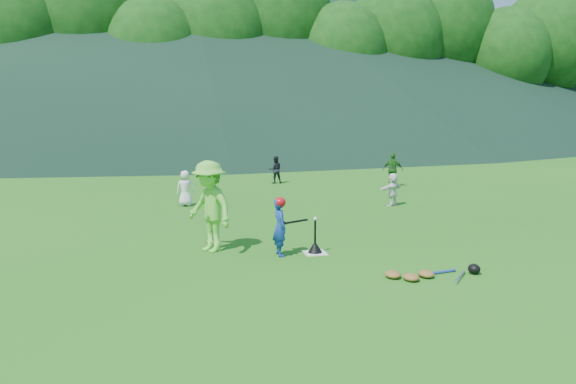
{
  "coord_description": "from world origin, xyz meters",
  "views": [
    {
      "loc": [
        -3.1,
        -10.92,
        3.14
      ],
      "look_at": [
        0.0,
        2.5,
        0.9
      ],
      "focal_mm": 35.0,
      "sensor_mm": 36.0,
      "label": 1
    }
  ],
  "objects_px": {
    "batter_child": "(280,227)",
    "fielder_b": "(275,170)",
    "fielder_c": "(393,170)",
    "fielder_d": "(393,189)",
    "adult_coach": "(210,206)",
    "fielder_a": "(185,188)",
    "equipment_pile": "(426,274)",
    "batting_tee": "(315,247)",
    "home_plate": "(315,253)"
  },
  "relations": [
    {
      "from": "home_plate",
      "to": "fielder_c",
      "type": "relative_size",
      "value": 0.36
    },
    {
      "from": "home_plate",
      "to": "equipment_pile",
      "type": "relative_size",
      "value": 0.25
    },
    {
      "from": "batter_child",
      "to": "fielder_c",
      "type": "height_order",
      "value": "fielder_c"
    },
    {
      "from": "adult_coach",
      "to": "fielder_b",
      "type": "xyz_separation_m",
      "value": [
        3.35,
        9.39,
        -0.43
      ]
    },
    {
      "from": "adult_coach",
      "to": "equipment_pile",
      "type": "distance_m",
      "value": 4.59
    },
    {
      "from": "fielder_d",
      "to": "batting_tee",
      "type": "height_order",
      "value": "fielder_d"
    },
    {
      "from": "adult_coach",
      "to": "fielder_d",
      "type": "bearing_deg",
      "value": 91.69
    },
    {
      "from": "batter_child",
      "to": "equipment_pile",
      "type": "height_order",
      "value": "batter_child"
    },
    {
      "from": "fielder_c",
      "to": "fielder_d",
      "type": "bearing_deg",
      "value": 95.28
    },
    {
      "from": "fielder_a",
      "to": "batting_tee",
      "type": "bearing_deg",
      "value": 118.31
    },
    {
      "from": "fielder_c",
      "to": "fielder_d",
      "type": "height_order",
      "value": "fielder_c"
    },
    {
      "from": "fielder_d",
      "to": "equipment_pile",
      "type": "bearing_deg",
      "value": 44.51
    },
    {
      "from": "home_plate",
      "to": "fielder_b",
      "type": "bearing_deg",
      "value": 82.93
    },
    {
      "from": "batter_child",
      "to": "home_plate",
      "type": "bearing_deg",
      "value": -95.76
    },
    {
      "from": "fielder_a",
      "to": "equipment_pile",
      "type": "height_order",
      "value": "fielder_a"
    },
    {
      "from": "adult_coach",
      "to": "equipment_pile",
      "type": "bearing_deg",
      "value": 20.94
    },
    {
      "from": "equipment_pile",
      "to": "home_plate",
      "type": "bearing_deg",
      "value": 127.02
    },
    {
      "from": "equipment_pile",
      "to": "fielder_c",
      "type": "bearing_deg",
      "value": 69.7
    },
    {
      "from": "batter_child",
      "to": "equipment_pile",
      "type": "xyz_separation_m",
      "value": [
        2.26,
        -2.01,
        -0.53
      ]
    },
    {
      "from": "fielder_b",
      "to": "equipment_pile",
      "type": "relative_size",
      "value": 0.59
    },
    {
      "from": "home_plate",
      "to": "fielder_d",
      "type": "xyz_separation_m",
      "value": [
        3.74,
        4.65,
        0.49
      ]
    },
    {
      "from": "fielder_d",
      "to": "home_plate",
      "type": "bearing_deg",
      "value": 24.18
    },
    {
      "from": "fielder_c",
      "to": "batting_tee",
      "type": "xyz_separation_m",
      "value": [
        -5.31,
        -8.26,
        -0.5
      ]
    },
    {
      "from": "home_plate",
      "to": "equipment_pile",
      "type": "height_order",
      "value": "equipment_pile"
    },
    {
      "from": "batter_child",
      "to": "fielder_c",
      "type": "relative_size",
      "value": 0.95
    },
    {
      "from": "fielder_a",
      "to": "fielder_d",
      "type": "height_order",
      "value": "fielder_a"
    },
    {
      "from": "fielder_d",
      "to": "equipment_pile",
      "type": "xyz_separation_m",
      "value": [
        -2.23,
        -6.66,
        -0.43
      ]
    },
    {
      "from": "fielder_a",
      "to": "fielder_d",
      "type": "distance_m",
      "value": 6.26
    },
    {
      "from": "fielder_b",
      "to": "fielder_d",
      "type": "distance_m",
      "value": 5.95
    },
    {
      "from": "adult_coach",
      "to": "fielder_c",
      "type": "distance_m",
      "value": 10.62
    },
    {
      "from": "batter_child",
      "to": "equipment_pile",
      "type": "relative_size",
      "value": 0.66
    },
    {
      "from": "fielder_d",
      "to": "fielder_c",
      "type": "bearing_deg",
      "value": -140.56
    },
    {
      "from": "batting_tee",
      "to": "home_plate",
      "type": "bearing_deg",
      "value": 0.0
    },
    {
      "from": "fielder_a",
      "to": "batting_tee",
      "type": "relative_size",
      "value": 1.59
    },
    {
      "from": "batter_child",
      "to": "fielder_a",
      "type": "distance_m",
      "value": 6.24
    },
    {
      "from": "batter_child",
      "to": "fielder_b",
      "type": "relative_size",
      "value": 1.13
    },
    {
      "from": "batter_child",
      "to": "fielder_a",
      "type": "relative_size",
      "value": 1.1
    },
    {
      "from": "fielder_d",
      "to": "fielder_b",
      "type": "bearing_deg",
      "value": -92.23
    },
    {
      "from": "home_plate",
      "to": "fielder_a",
      "type": "relative_size",
      "value": 0.42
    },
    {
      "from": "batter_child",
      "to": "adult_coach",
      "type": "height_order",
      "value": "adult_coach"
    },
    {
      "from": "equipment_pile",
      "to": "fielder_a",
      "type": "bearing_deg",
      "value": 115.75
    },
    {
      "from": "fielder_a",
      "to": "fielder_b",
      "type": "xyz_separation_m",
      "value": [
        3.61,
        4.03,
        -0.01
      ]
    },
    {
      "from": "adult_coach",
      "to": "fielder_a",
      "type": "xyz_separation_m",
      "value": [
        -0.26,
        5.36,
        -0.42
      ]
    },
    {
      "from": "fielder_a",
      "to": "equipment_pile",
      "type": "bearing_deg",
      "value": 122.67
    },
    {
      "from": "home_plate",
      "to": "adult_coach",
      "type": "xyz_separation_m",
      "value": [
        -2.11,
        0.67,
        0.95
      ]
    },
    {
      "from": "batter_child",
      "to": "equipment_pile",
      "type": "bearing_deg",
      "value": -137.21
    },
    {
      "from": "home_plate",
      "to": "fielder_c",
      "type": "xyz_separation_m",
      "value": [
        5.31,
        8.26,
        0.62
      ]
    },
    {
      "from": "home_plate",
      "to": "fielder_a",
      "type": "height_order",
      "value": "fielder_a"
    },
    {
      "from": "fielder_b",
      "to": "fielder_c",
      "type": "distance_m",
      "value": 4.45
    },
    {
      "from": "home_plate",
      "to": "fielder_a",
      "type": "distance_m",
      "value": 6.5
    }
  ]
}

